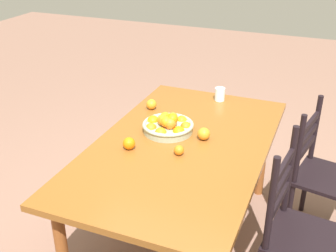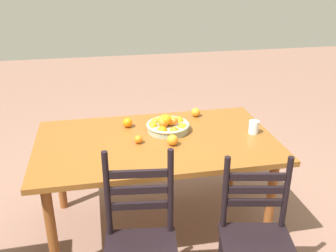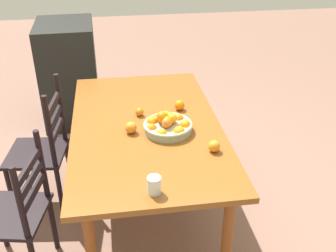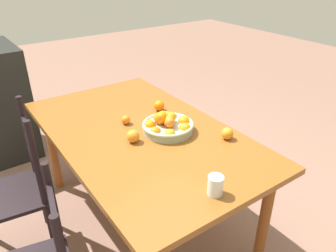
{
  "view_description": "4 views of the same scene",
  "coord_description": "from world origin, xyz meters",
  "px_view_note": "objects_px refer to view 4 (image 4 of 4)",
  "views": [
    {
      "loc": [
        2.11,
        0.76,
        2.0
      ],
      "look_at": [
        -0.12,
        -0.14,
        0.8
      ],
      "focal_mm": 44.63,
      "sensor_mm": 36.0,
      "label": 1
    },
    {
      "loc": [
        0.4,
        2.46,
        1.96
      ],
      "look_at": [
        -0.12,
        -0.14,
        0.8
      ],
      "focal_mm": 40.48,
      "sensor_mm": 36.0,
      "label": 2
    },
    {
      "loc": [
        -2.4,
        0.2,
        2.12
      ],
      "look_at": [
        -0.12,
        -0.14,
        0.8
      ],
      "focal_mm": 42.69,
      "sensor_mm": 36.0,
      "label": 3
    },
    {
      "loc": [
        -1.6,
        0.91,
        1.77
      ],
      "look_at": [
        -0.12,
        -0.14,
        0.8
      ],
      "focal_mm": 34.67,
      "sensor_mm": 36.0,
      "label": 4
    }
  ],
  "objects_px": {
    "chair_by_cabinet": "(18,191)",
    "drinking_glass": "(215,185)",
    "orange_loose_2": "(159,106)",
    "dining_table": "(141,141)",
    "orange_loose_3": "(126,120)",
    "orange_loose_1": "(133,136)",
    "fruit_bowl": "(168,125)",
    "orange_loose_0": "(227,134)"
  },
  "relations": [
    {
      "from": "drinking_glass",
      "to": "dining_table",
      "type": "bearing_deg",
      "value": -2.31
    },
    {
      "from": "fruit_bowl",
      "to": "drinking_glass",
      "type": "relative_size",
      "value": 3.36
    },
    {
      "from": "orange_loose_2",
      "to": "orange_loose_3",
      "type": "relative_size",
      "value": 1.25
    },
    {
      "from": "chair_by_cabinet",
      "to": "drinking_glass",
      "type": "relative_size",
      "value": 10.28
    },
    {
      "from": "dining_table",
      "to": "orange_loose_2",
      "type": "distance_m",
      "value": 0.34
    },
    {
      "from": "chair_by_cabinet",
      "to": "drinking_glass",
      "type": "height_order",
      "value": "chair_by_cabinet"
    },
    {
      "from": "orange_loose_0",
      "to": "drinking_glass",
      "type": "height_order",
      "value": "drinking_glass"
    },
    {
      "from": "chair_by_cabinet",
      "to": "fruit_bowl",
      "type": "relative_size",
      "value": 3.06
    },
    {
      "from": "orange_loose_0",
      "to": "orange_loose_3",
      "type": "height_order",
      "value": "orange_loose_0"
    },
    {
      "from": "chair_by_cabinet",
      "to": "orange_loose_3",
      "type": "relative_size",
      "value": 16.87
    },
    {
      "from": "chair_by_cabinet",
      "to": "orange_loose_1",
      "type": "relative_size",
      "value": 12.87
    },
    {
      "from": "orange_loose_0",
      "to": "drinking_glass",
      "type": "bearing_deg",
      "value": 129.68
    },
    {
      "from": "chair_by_cabinet",
      "to": "orange_loose_2",
      "type": "xyz_separation_m",
      "value": [
        -0.04,
        -1.03,
        0.32
      ]
    },
    {
      "from": "chair_by_cabinet",
      "to": "orange_loose_1",
      "type": "xyz_separation_m",
      "value": [
        -0.32,
        -0.65,
        0.33
      ]
    },
    {
      "from": "orange_loose_2",
      "to": "drinking_glass",
      "type": "bearing_deg",
      "value": 162.12
    },
    {
      "from": "orange_loose_1",
      "to": "orange_loose_3",
      "type": "relative_size",
      "value": 1.31
    },
    {
      "from": "dining_table",
      "to": "fruit_bowl",
      "type": "relative_size",
      "value": 5.25
    },
    {
      "from": "orange_loose_3",
      "to": "orange_loose_2",
      "type": "bearing_deg",
      "value": -80.93
    },
    {
      "from": "orange_loose_0",
      "to": "orange_loose_2",
      "type": "relative_size",
      "value": 0.99
    },
    {
      "from": "chair_by_cabinet",
      "to": "orange_loose_2",
      "type": "relative_size",
      "value": 13.48
    },
    {
      "from": "fruit_bowl",
      "to": "orange_loose_1",
      "type": "relative_size",
      "value": 4.2
    },
    {
      "from": "chair_by_cabinet",
      "to": "orange_loose_0",
      "type": "xyz_separation_m",
      "value": [
        -0.62,
        -1.14,
        0.32
      ]
    },
    {
      "from": "orange_loose_0",
      "to": "fruit_bowl",
      "type": "bearing_deg",
      "value": 40.3
    },
    {
      "from": "orange_loose_0",
      "to": "orange_loose_1",
      "type": "distance_m",
      "value": 0.57
    },
    {
      "from": "orange_loose_1",
      "to": "orange_loose_2",
      "type": "relative_size",
      "value": 1.05
    },
    {
      "from": "orange_loose_0",
      "to": "drinking_glass",
      "type": "relative_size",
      "value": 0.75
    },
    {
      "from": "fruit_bowl",
      "to": "orange_loose_3",
      "type": "height_order",
      "value": "fruit_bowl"
    },
    {
      "from": "fruit_bowl",
      "to": "orange_loose_3",
      "type": "relative_size",
      "value": 5.51
    },
    {
      "from": "orange_loose_3",
      "to": "drinking_glass",
      "type": "relative_size",
      "value": 0.61
    },
    {
      "from": "chair_by_cabinet",
      "to": "orange_loose_0",
      "type": "distance_m",
      "value": 1.34
    },
    {
      "from": "orange_loose_1",
      "to": "orange_loose_2",
      "type": "height_order",
      "value": "orange_loose_1"
    },
    {
      "from": "orange_loose_3",
      "to": "fruit_bowl",
      "type": "bearing_deg",
      "value": -145.39
    },
    {
      "from": "orange_loose_0",
      "to": "dining_table",
      "type": "bearing_deg",
      "value": 43.63
    },
    {
      "from": "dining_table",
      "to": "orange_loose_0",
      "type": "distance_m",
      "value": 0.56
    },
    {
      "from": "orange_loose_1",
      "to": "drinking_glass",
      "type": "distance_m",
      "value": 0.65
    },
    {
      "from": "orange_loose_2",
      "to": "dining_table",
      "type": "bearing_deg",
      "value": 124.08
    },
    {
      "from": "orange_loose_1",
      "to": "orange_loose_2",
      "type": "xyz_separation_m",
      "value": [
        0.28,
        -0.38,
        -0.0
      ]
    },
    {
      "from": "fruit_bowl",
      "to": "orange_loose_0",
      "type": "relative_size",
      "value": 4.46
    },
    {
      "from": "fruit_bowl",
      "to": "orange_loose_1",
      "type": "height_order",
      "value": "fruit_bowl"
    },
    {
      "from": "fruit_bowl",
      "to": "drinking_glass",
      "type": "bearing_deg",
      "value": 165.16
    },
    {
      "from": "chair_by_cabinet",
      "to": "fruit_bowl",
      "type": "bearing_deg",
      "value": 76.58
    },
    {
      "from": "fruit_bowl",
      "to": "orange_loose_3",
      "type": "xyz_separation_m",
      "value": [
        0.25,
        0.17,
        -0.02
      ]
    }
  ]
}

